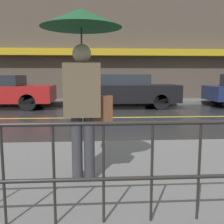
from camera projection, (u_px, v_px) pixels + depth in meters
The scene contains 7 objects.
ground_plane at pixel (134, 117), 8.84m from camera, with size 80.00×80.00×0.00m, color #262628.
sidewalk_near at pixel (190, 172), 3.64m from camera, with size 28.00×3.07×0.15m.
sidewalk_far at pixel (120, 101), 13.43m from camera, with size 28.00×1.86×0.15m.
lane_marking at pixel (134, 117), 8.84m from camera, with size 25.20×0.12×0.01m.
building_storefront at pixel (119, 45), 14.06m from camera, with size 28.00×0.85×6.08m.
pedestrian at pixel (82, 51), 2.99m from camera, with size 0.93×0.93×2.01m.
car_black at pixel (123, 91), 11.41m from camera, with size 4.66×1.89×1.45m.
Camera 1 is at (-1.31, -8.66, 1.41)m, focal length 42.00 mm.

